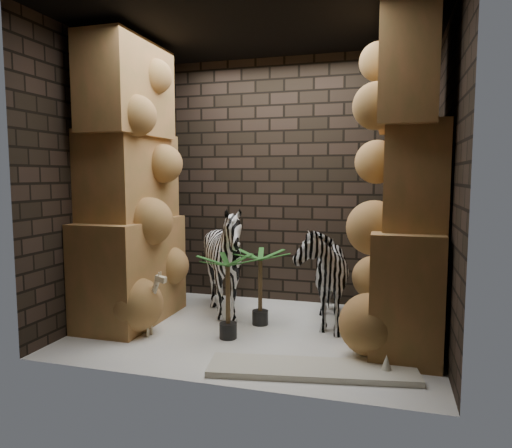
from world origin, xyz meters
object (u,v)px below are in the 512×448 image
(palm_front, at_px, (260,287))
(zebra_right, at_px, (321,265))
(giraffe_toy, at_px, (142,302))
(palm_back, at_px, (228,297))
(zebra_left, at_px, (225,267))
(surfboard, at_px, (312,369))

(palm_front, bearing_deg, zebra_right, 18.29)
(giraffe_toy, relative_size, palm_back, 0.81)
(zebra_left, height_order, giraffe_toy, zebra_left)
(palm_back, distance_m, surfboard, 1.13)
(zebra_right, height_order, surfboard, zebra_right)
(giraffe_toy, relative_size, surfboard, 0.40)
(zebra_right, relative_size, giraffe_toy, 1.91)
(palm_back, relative_size, surfboard, 0.49)
(zebra_right, bearing_deg, zebra_left, 172.67)
(zebra_left, distance_m, surfboard, 1.75)
(zebra_right, height_order, zebra_left, zebra_right)
(zebra_right, distance_m, palm_front, 0.68)
(giraffe_toy, distance_m, palm_back, 0.86)
(palm_front, bearing_deg, giraffe_toy, -148.42)
(zebra_right, bearing_deg, palm_back, -149.67)
(zebra_left, height_order, palm_front, zebra_left)
(palm_back, bearing_deg, zebra_left, 112.32)
(palm_back, bearing_deg, surfboard, -31.68)
(zebra_left, bearing_deg, palm_front, -4.29)
(surfboard, bearing_deg, zebra_left, 124.86)
(giraffe_toy, xyz_separation_m, surfboard, (1.76, -0.42, -0.31))
(giraffe_toy, xyz_separation_m, palm_back, (0.85, 0.14, 0.08))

